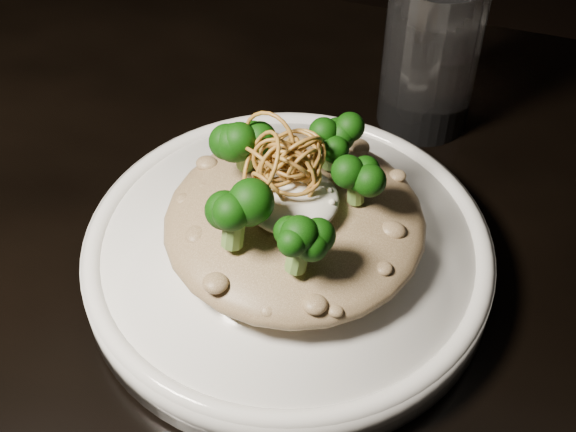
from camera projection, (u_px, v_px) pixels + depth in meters
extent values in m
cube|color=black|center=(282.00, 356.00, 0.53)|extent=(1.10, 0.80, 0.04)
cylinder|color=black|center=(26.00, 229.00, 1.12)|extent=(0.05, 0.05, 0.71)
cylinder|color=white|center=(288.00, 257.00, 0.54)|extent=(0.27, 0.27, 0.03)
ellipsoid|color=brown|center=(295.00, 222.00, 0.52)|extent=(0.17, 0.17, 0.04)
ellipsoid|color=white|center=(292.00, 200.00, 0.50)|extent=(0.06, 0.06, 0.02)
cylinder|color=silver|center=(431.00, 52.00, 0.62)|extent=(0.08, 0.08, 0.13)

